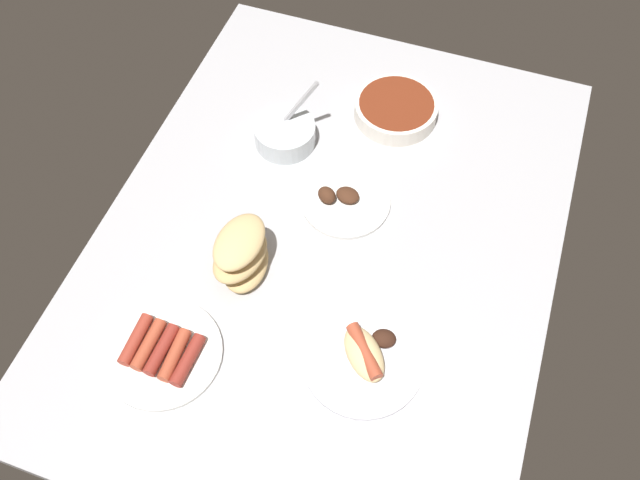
{
  "coord_description": "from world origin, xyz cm",
  "views": [
    {
      "loc": [
        -69.78,
        -22.65,
        114.14
      ],
      "look_at": [
        -3.22,
        0.62,
        3.0
      ],
      "focal_mm": 37.82,
      "sensor_mm": 36.0,
      "label": 1
    }
  ],
  "objects": [
    {
      "name": "plate_grilled_meat",
      "position": [
        8.96,
        -0.4,
        0.88
      ],
      "size": [
        18.58,
        18.58,
        4.2
      ],
      "color": "white",
      "rests_on": "ground_plane"
    },
    {
      "name": "plate_sausages",
      "position": [
        -34.0,
        19.87,
        1.14
      ],
      "size": [
        21.48,
        21.48,
        3.4
      ],
      "color": "white",
      "rests_on": "ground_plane"
    },
    {
      "name": "bowl_coleslaw",
      "position": [
        20.42,
        16.99,
        2.87
      ],
      "size": [
        13.37,
        13.37,
        15.12
      ],
      "color": "silver",
      "rests_on": "ground_plane"
    },
    {
      "name": "bowl_chili",
      "position": [
        35.83,
        -3.8,
        2.3
      ],
      "size": [
        18.66,
        18.66,
        4.16
      ],
      "color": "white",
      "rests_on": "ground_plane"
    },
    {
      "name": "bread_stack",
      "position": [
        -12.47,
        13.07,
        5.4
      ],
      "size": [
        15.13,
        11.24,
        10.8
      ],
      "color": "tan",
      "rests_on": "ground_plane"
    },
    {
      "name": "ground_plane",
      "position": [
        0.0,
        0.0,
        -1.5
      ],
      "size": [
        120.0,
        90.0,
        3.0
      ],
      "primitive_type": "cube",
      "color": "#B2B2B7"
    },
    {
      "name": "plate_hotdog_assembled",
      "position": [
        -23.0,
        -14.71,
        1.76
      ],
      "size": [
        22.1,
        22.1,
        5.61
      ],
      "color": "white",
      "rests_on": "ground_plane"
    }
  ]
}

